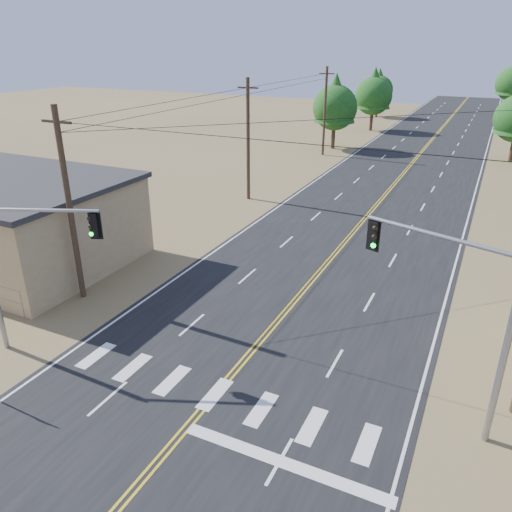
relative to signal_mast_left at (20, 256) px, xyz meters
The scene contains 9 objects.
road 24.70m from the signal_mast_left, 68.87° to the left, with size 15.00×200.00×0.02m, color black.
utility_pole_left_near 5.01m from the signal_mast_left, 110.56° to the left, with size 1.80×0.30×10.00m.
utility_pole_left_mid 24.72m from the signal_mast_left, 94.05° to the left, with size 1.80×0.30×10.00m.
utility_pole_left_far 44.69m from the signal_mast_left, 92.24° to the left, with size 1.80×0.30×10.00m.
signal_mast_left is the anchor object (origin of this frame).
signal_mast_right 17.18m from the signal_mast_left, 10.56° to the left, with size 5.25×1.95×7.02m.
tree_left_near 48.90m from the signal_mast_left, 92.16° to the left, with size 5.48×5.48×9.13m.
tree_left_mid 64.57m from the signal_mast_left, 90.73° to the left, with size 5.49×5.49×9.15m.
tree_left_far 79.55m from the signal_mast_left, 92.50° to the left, with size 4.98×4.98×8.30m.
Camera 1 is at (8.24, -5.43, 12.72)m, focal length 35.00 mm.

